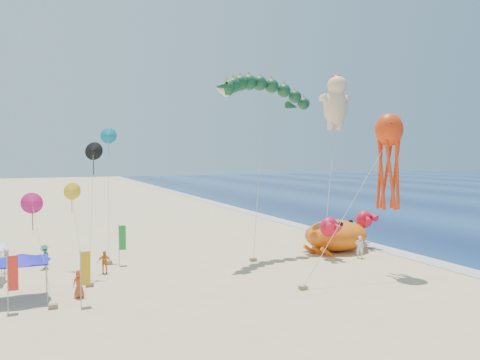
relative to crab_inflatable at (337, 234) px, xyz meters
name	(u,v)px	position (x,y,z in m)	size (l,w,h in m)	color
ground	(274,265)	(-7.57, -2.66, -1.49)	(320.00, 320.00, 0.00)	#D1B784
foam_strip	(397,252)	(4.43, -2.66, -1.48)	(320.00, 320.00, 0.00)	silver
crab_inflatable	(337,234)	(0.00, 0.00, 0.00)	(7.73, 6.68, 3.39)	#E45B0C
dragon_kite	(263,94)	(-6.47, 1.65, 12.12)	(11.04, 6.14, 14.84)	#0F3A20
cherub_kite	(336,101)	(3.63, 5.55, 12.46)	(6.63, 7.04, 16.58)	#FECB9B
octopus_kite	(388,154)	(-1.11, -7.78, 7.04)	(9.10, 2.52, 11.43)	red
canopy_blue	(21,258)	(-25.07, -4.42, 0.95)	(3.21, 3.21, 2.71)	gray
feather_flags	(56,258)	(-23.16, -3.09, 0.52)	(9.46, 9.17, 3.20)	gray
beachgoers	(97,261)	(-20.33, 0.26, -0.63)	(27.24, 9.57, 1.84)	#BB481D
small_kites	(59,181)	(-22.71, 1.07, 5.10)	(11.03, 11.49, 10.71)	#C44160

